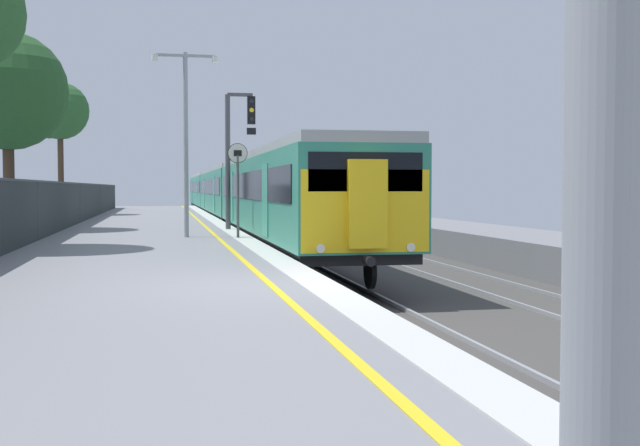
% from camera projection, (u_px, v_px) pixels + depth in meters
% --- Properties ---
extents(ground, '(17.40, 110.00, 1.21)m').
position_uv_depth(ground, '(455.00, 318.00, 12.81)').
color(ground, gray).
extents(commuter_train_at_platform, '(2.83, 63.32, 3.81)m').
position_uv_depth(commuter_train_at_platform, '(232.00, 192.00, 46.97)').
color(commuter_train_at_platform, '#2D846B').
rests_on(commuter_train_at_platform, ground).
extents(signal_gantry, '(1.10, 0.24, 4.89)m').
position_uv_depth(signal_gantry, '(235.00, 144.00, 28.60)').
color(signal_gantry, '#47474C').
rests_on(signal_gantry, ground).
extents(speed_limit_sign, '(0.59, 0.08, 2.83)m').
position_uv_depth(speed_limit_sign, '(238.00, 178.00, 23.81)').
color(speed_limit_sign, '#59595B').
rests_on(speed_limit_sign, ground).
extents(platform_lamp_mid, '(2.00, 0.20, 5.57)m').
position_uv_depth(platform_lamp_mid, '(186.00, 128.00, 24.07)').
color(platform_lamp_mid, '#93999E').
rests_on(platform_lamp_mid, ground).
extents(background_tree_left, '(4.19, 4.19, 7.01)m').
position_uv_depth(background_tree_left, '(5.00, 95.00, 27.99)').
color(background_tree_left, '#473323').
rests_on(background_tree_left, ground).
extents(background_tree_centre, '(3.33, 3.18, 7.37)m').
position_uv_depth(background_tree_centre, '(57.00, 113.00, 44.19)').
color(background_tree_centre, '#473323').
rests_on(background_tree_centre, ground).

